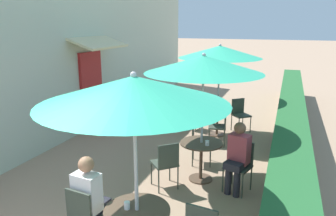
{
  "coord_description": "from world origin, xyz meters",
  "views": [
    {
      "loc": [
        2.6,
        -1.35,
        2.84
      ],
      "look_at": [
        0.15,
        5.28,
        1.0
      ],
      "focal_mm": 35.0,
      "sensor_mm": 36.0,
      "label": 1
    }
  ],
  "objects_px": {
    "coffee_cup_mid": "(207,143)",
    "cafe_chair_far_back": "(220,124)",
    "patio_umbrella_near": "(134,90)",
    "coffee_cup_near": "(127,205)",
    "cafe_chair_far_right": "(192,112)",
    "cafe_chair_mid_left": "(240,162)",
    "cafe_chair_mid_back": "(166,161)",
    "patio_umbrella_far": "(220,52)",
    "patio_table_far": "(217,115)",
    "patio_umbrella_mid": "(204,65)",
    "cafe_chair_far_left": "(240,112)",
    "patio_table_mid": "(201,153)",
    "cafe_chair_mid_right": "(198,140)",
    "seated_patron_mid_left": "(238,155)",
    "coffee_cup_far": "(214,107)",
    "cafe_chair_near_left": "(85,213)",
    "seated_patron_near_left": "(90,197)"
  },
  "relations": [
    {
      "from": "cafe_chair_far_left",
      "to": "patio_umbrella_far",
      "type": "bearing_deg",
      "value": 5.97
    },
    {
      "from": "patio_umbrella_far",
      "to": "cafe_chair_mid_left",
      "type": "bearing_deg",
      "value": -70.49
    },
    {
      "from": "cafe_chair_near_left",
      "to": "coffee_cup_far",
      "type": "relative_size",
      "value": 9.67
    },
    {
      "from": "coffee_cup_far",
      "to": "patio_table_mid",
      "type": "bearing_deg",
      "value": -82.65
    },
    {
      "from": "patio_table_mid",
      "to": "cafe_chair_mid_right",
      "type": "relative_size",
      "value": 0.9
    },
    {
      "from": "cafe_chair_far_right",
      "to": "patio_table_far",
      "type": "bearing_deg",
      "value": 5.97
    },
    {
      "from": "seated_patron_near_left",
      "to": "coffee_cup_near",
      "type": "relative_size",
      "value": 13.89
    },
    {
      "from": "patio_umbrella_near",
      "to": "cafe_chair_mid_right",
      "type": "bearing_deg",
      "value": 91.84
    },
    {
      "from": "seated_patron_mid_left",
      "to": "cafe_chair_far_back",
      "type": "relative_size",
      "value": 1.44
    },
    {
      "from": "patio_table_mid",
      "to": "patio_umbrella_mid",
      "type": "relative_size",
      "value": 0.33
    },
    {
      "from": "seated_patron_mid_left",
      "to": "cafe_chair_far_left",
      "type": "bearing_deg",
      "value": -65.91
    },
    {
      "from": "coffee_cup_near",
      "to": "cafe_chair_mid_left",
      "type": "height_order",
      "value": "cafe_chair_mid_left"
    },
    {
      "from": "cafe_chair_far_right",
      "to": "cafe_chair_mid_left",
      "type": "bearing_deg",
      "value": -41.35
    },
    {
      "from": "cafe_chair_mid_left",
      "to": "cafe_chair_far_back",
      "type": "xyz_separation_m",
      "value": [
        -0.75,
        2.04,
        0.0
      ]
    },
    {
      "from": "cafe_chair_far_right",
      "to": "patio_table_mid",
      "type": "bearing_deg",
      "value": -52.28
    },
    {
      "from": "patio_umbrella_far",
      "to": "cafe_chair_mid_right",
      "type": "bearing_deg",
      "value": -89.8
    },
    {
      "from": "patio_umbrella_far",
      "to": "coffee_cup_near",
      "type": "bearing_deg",
      "value": -90.1
    },
    {
      "from": "cafe_chair_mid_left",
      "to": "cafe_chair_mid_right",
      "type": "height_order",
      "value": "same"
    },
    {
      "from": "patio_table_far",
      "to": "patio_umbrella_far",
      "type": "bearing_deg",
      "value": 82.87
    },
    {
      "from": "coffee_cup_mid",
      "to": "cafe_chair_far_right",
      "type": "bearing_deg",
      "value": 110.91
    },
    {
      "from": "seated_patron_near_left",
      "to": "patio_table_far",
      "type": "bearing_deg",
      "value": 90.1
    },
    {
      "from": "cafe_chair_mid_left",
      "to": "cafe_chair_far_left",
      "type": "height_order",
      "value": "same"
    },
    {
      "from": "cafe_chair_mid_right",
      "to": "coffee_cup_far",
      "type": "distance_m",
      "value": 1.78
    },
    {
      "from": "cafe_chair_near_left",
      "to": "cafe_chair_far_back",
      "type": "xyz_separation_m",
      "value": [
        0.85,
        4.3,
        0.0
      ]
    },
    {
      "from": "patio_umbrella_mid",
      "to": "coffee_cup_mid",
      "type": "bearing_deg",
      "value": -40.75
    },
    {
      "from": "cafe_chair_mid_back",
      "to": "cafe_chair_far_left",
      "type": "distance_m",
      "value": 3.78
    },
    {
      "from": "patio_umbrella_mid",
      "to": "patio_umbrella_far",
      "type": "bearing_deg",
      "value": 95.48
    },
    {
      "from": "cafe_chair_near_left",
      "to": "cafe_chair_far_back",
      "type": "distance_m",
      "value": 4.39
    },
    {
      "from": "patio_umbrella_near",
      "to": "coffee_cup_near",
      "type": "distance_m",
      "value": 1.38
    },
    {
      "from": "seated_patron_mid_left",
      "to": "patio_umbrella_far",
      "type": "height_order",
      "value": "patio_umbrella_far"
    },
    {
      "from": "seated_patron_near_left",
      "to": "patio_table_mid",
      "type": "xyz_separation_m",
      "value": [
        0.86,
        2.29,
        -0.15
      ]
    },
    {
      "from": "coffee_cup_mid",
      "to": "cafe_chair_far_left",
      "type": "relative_size",
      "value": 0.1
    },
    {
      "from": "patio_table_mid",
      "to": "patio_umbrella_mid",
      "type": "xyz_separation_m",
      "value": [
        -0.0,
        0.0,
        1.61
      ]
    },
    {
      "from": "cafe_chair_mid_right",
      "to": "coffee_cup_far",
      "type": "height_order",
      "value": "cafe_chair_mid_right"
    },
    {
      "from": "patio_table_far",
      "to": "coffee_cup_mid",
      "type": "bearing_deg",
      "value": -81.98
    },
    {
      "from": "seated_patron_mid_left",
      "to": "cafe_chair_mid_back",
      "type": "xyz_separation_m",
      "value": [
        -1.17,
        -0.31,
        -0.17
      ]
    },
    {
      "from": "patio_umbrella_near",
      "to": "cafe_chair_mid_left",
      "type": "height_order",
      "value": "patio_umbrella_near"
    },
    {
      "from": "coffee_cup_near",
      "to": "cafe_chair_far_left",
      "type": "xyz_separation_m",
      "value": [
        0.51,
        5.59,
        -0.26
      ]
    },
    {
      "from": "coffee_cup_near",
      "to": "patio_umbrella_far",
      "type": "bearing_deg",
      "value": 89.9
    },
    {
      "from": "coffee_cup_near",
      "to": "patio_umbrella_near",
      "type": "bearing_deg",
      "value": 12.39
    },
    {
      "from": "cafe_chair_near_left",
      "to": "cafe_chair_mid_back",
      "type": "height_order",
      "value": "same"
    },
    {
      "from": "cafe_chair_mid_right",
      "to": "cafe_chair_far_back",
      "type": "xyz_separation_m",
      "value": [
        0.21,
        1.21,
        0.0
      ]
    },
    {
      "from": "patio_table_mid",
      "to": "patio_umbrella_near",
      "type": "bearing_deg",
      "value": -93.41
    },
    {
      "from": "patio_umbrella_far",
      "to": "cafe_chair_far_right",
      "type": "xyz_separation_m",
      "value": [
        -0.72,
        0.16,
        -1.63
      ]
    },
    {
      "from": "cafe_chair_mid_back",
      "to": "coffee_cup_far",
      "type": "bearing_deg",
      "value": 43.54
    },
    {
      "from": "coffee_cup_mid",
      "to": "cafe_chair_far_back",
      "type": "height_order",
      "value": "cafe_chair_far_back"
    },
    {
      "from": "cafe_chair_mid_back",
      "to": "patio_umbrella_far",
      "type": "distance_m",
      "value": 3.57
    },
    {
      "from": "patio_umbrella_mid",
      "to": "cafe_chair_mid_right",
      "type": "xyz_separation_m",
      "value": [
        -0.24,
        0.69,
        -1.63
      ]
    },
    {
      "from": "patio_umbrella_near",
      "to": "cafe_chair_mid_right",
      "type": "distance_m",
      "value": 3.51
    },
    {
      "from": "patio_umbrella_near",
      "to": "patio_umbrella_far",
      "type": "distance_m",
      "value": 5.02
    }
  ]
}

